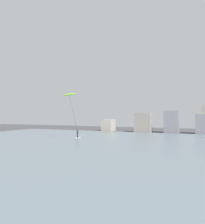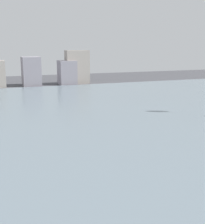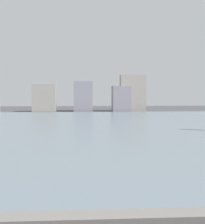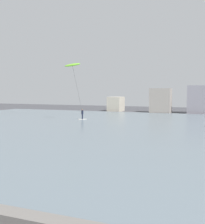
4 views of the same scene
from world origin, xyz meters
TOP-DOWN VIEW (x-y plane):
  - water_bay at (0.00, 30.60)m, footprint 84.00×52.00m
  - far_shore_buildings at (1.60, 58.88)m, footprint 30.92×4.37m
  - kitesurfer_lime at (-15.31, 36.93)m, footprint 2.72×3.17m

SIDE VIEW (x-z plane):
  - water_bay at x=0.00m, z-range 0.00..0.10m
  - far_shore_buildings at x=1.60m, z-range -0.73..6.21m
  - kitesurfer_lime at x=-15.31m, z-range 3.02..12.00m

